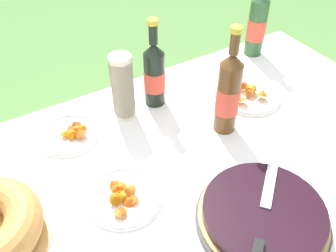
{
  "coord_description": "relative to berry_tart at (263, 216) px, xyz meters",
  "views": [
    {
      "loc": [
        -0.39,
        -0.57,
        1.47
      ],
      "look_at": [
        0.05,
        0.14,
        0.73
      ],
      "focal_mm": 40.0,
      "sensor_mm": 36.0,
      "label": 1
    }
  ],
  "objects": [
    {
      "name": "garden_table",
      "position": [
        -0.09,
        0.23,
        -0.09
      ],
      "size": [
        1.7,
        0.98,
        0.66
      ],
      "color": "#A87A47",
      "rests_on": "ground_plane"
    },
    {
      "name": "tablecloth",
      "position": [
        -0.09,
        0.23,
        -0.04
      ],
      "size": [
        1.71,
        0.99,
        0.1
      ],
      "color": "white",
      "rests_on": "garden_table"
    },
    {
      "name": "berry_tart",
      "position": [
        0.0,
        0.0,
        0.0
      ],
      "size": [
        0.33,
        0.33,
        0.06
      ],
      "color": "#38383D",
      "rests_on": "tablecloth"
    },
    {
      "name": "serving_knife",
      "position": [
        -0.02,
        -0.02,
        0.04
      ],
      "size": [
        0.3,
        0.26,
        0.01
      ],
      "rotation": [
        0.0,
        0.0,
        0.69
      ],
      "color": "silver",
      "rests_on": "berry_tart"
    },
    {
      "name": "cup_stack",
      "position": [
        -0.1,
        0.56,
        0.09
      ],
      "size": [
        0.07,
        0.07,
        0.23
      ],
      "color": "beige",
      "rests_on": "tablecloth"
    },
    {
      "name": "cider_bottle_green",
      "position": [
        0.53,
        0.64,
        0.1
      ],
      "size": [
        0.07,
        0.07,
        0.34
      ],
      "color": "#2D562D",
      "rests_on": "tablecloth"
    },
    {
      "name": "cider_bottle_amber",
      "position": [
        0.14,
        0.33,
        0.11
      ],
      "size": [
        0.07,
        0.07,
        0.35
      ],
      "color": "brown",
      "rests_on": "tablecloth"
    },
    {
      "name": "juice_bottle_red",
      "position": [
        0.02,
        0.57,
        0.09
      ],
      "size": [
        0.07,
        0.07,
        0.31
      ],
      "color": "black",
      "rests_on": "tablecloth"
    },
    {
      "name": "snack_plate_near",
      "position": [
        -0.3,
        0.55,
        -0.02
      ],
      "size": [
        0.19,
        0.19,
        0.05
      ],
      "color": "white",
      "rests_on": "tablecloth"
    },
    {
      "name": "snack_plate_left",
      "position": [
        -0.26,
        0.24,
        -0.02
      ],
      "size": [
        0.21,
        0.21,
        0.06
      ],
      "color": "white",
      "rests_on": "tablecloth"
    },
    {
      "name": "snack_plate_far",
      "position": [
        0.31,
        0.42,
        -0.01
      ],
      "size": [
        0.23,
        0.23,
        0.06
      ],
      "color": "white",
      "rests_on": "tablecloth"
    }
  ]
}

